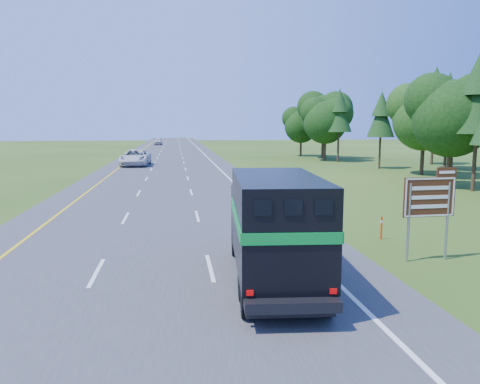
% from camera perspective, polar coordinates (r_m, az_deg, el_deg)
% --- Properties ---
extents(road, '(15.00, 260.00, 0.04)m').
position_cam_1_polar(road, '(54.22, -8.68, 3.03)').
color(road, '#38383A').
rests_on(road, ground).
extents(lane_markings, '(11.15, 260.00, 0.01)m').
position_cam_1_polar(lane_markings, '(54.22, -8.68, 3.06)').
color(lane_markings, yellow).
rests_on(lane_markings, road).
extents(horse_truck, '(2.87, 7.56, 3.28)m').
position_cam_1_polar(horse_truck, '(13.94, 4.15, -4.04)').
color(horse_truck, black).
rests_on(horse_truck, road).
extents(white_suv, '(3.44, 7.00, 1.91)m').
position_cam_1_polar(white_suv, '(56.54, -12.63, 4.12)').
color(white_suv, silver).
rests_on(white_suv, road).
extents(far_car, '(2.04, 4.74, 1.60)m').
position_cam_1_polar(far_car, '(116.91, -9.97, 6.07)').
color(far_car, '#AFAFB6').
rests_on(far_car, road).
extents(exit_sign, '(1.94, 0.16, 3.29)m').
position_cam_1_polar(exit_sign, '(17.51, 22.17, -0.99)').
color(exit_sign, gray).
rests_on(exit_sign, ground).
extents(delineator, '(0.08, 0.04, 0.98)m').
position_cam_1_polar(delineator, '(20.41, 16.86, -4.12)').
color(delineator, '#FE400D').
rests_on(delineator, ground).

